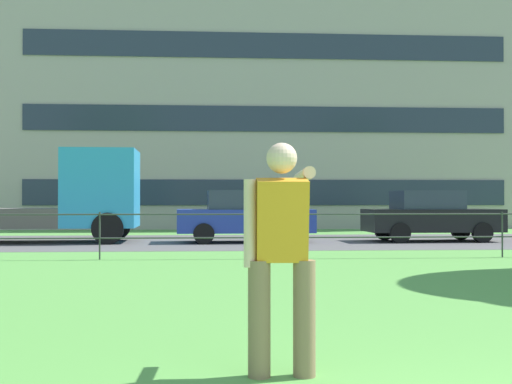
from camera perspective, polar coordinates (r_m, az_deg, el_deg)
The scene contains 7 objects.
street_strip at distance 20.64m, azimuth 1.79°, elevation -4.16°, with size 80.00×7.72×0.01m, color #565454.
park_fence at distance 14.63m, azimuth 4.15°, elevation -2.96°, with size 34.90×0.04×1.00m.
person_thrower at distance 4.83m, azimuth 2.15°, elevation -4.89°, with size 0.52×0.77×1.66m.
flatbed_truck_left at distance 20.99m, azimuth -16.84°, elevation -0.76°, with size 7.36×2.59×2.75m.
car_blue_far_left at distance 20.13m, azimuth -1.04°, elevation -2.04°, with size 4.06×1.92×1.54m.
car_black_far_right at distance 21.28m, azimuth 14.45°, elevation -1.94°, with size 4.04×1.90×1.54m.
apartment_building_background at distance 36.55m, azimuth 0.12°, elevation 7.63°, with size 25.00×14.25×13.08m.
Camera 1 is at (-2.05, -2.41, 1.25)m, focal length 47.62 mm.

